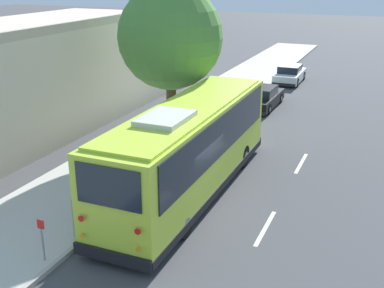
{
  "coord_description": "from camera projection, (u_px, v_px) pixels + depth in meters",
  "views": [
    {
      "loc": [
        -13.76,
        -6.03,
        7.88
      ],
      "look_at": [
        2.89,
        1.02,
        1.3
      ],
      "focal_mm": 45.0,
      "sensor_mm": 36.0,
      "label": 1
    }
  ],
  "objects": [
    {
      "name": "lane_stripe_mid",
      "position": [
        265.0,
        228.0,
        15.56
      ],
      "size": [
        2.4,
        0.14,
        0.01
      ],
      "primitive_type": "cube",
      "color": "silver",
      "rests_on": "ground"
    },
    {
      "name": "sidewalk_slab",
      "position": [
        86.0,
        187.0,
        18.33
      ],
      "size": [
        80.0,
        4.23,
        0.15
      ],
      "primitive_type": "cube",
      "color": "beige",
      "rests_on": "ground"
    },
    {
      "name": "parked_sedan_white",
      "position": [
        290.0,
        74.0,
        35.35
      ],
      "size": [
        4.18,
        1.81,
        1.31
      ],
      "rotation": [
        0.0,
        0.0,
        0.01
      ],
      "color": "silver",
      "rests_on": "ground"
    },
    {
      "name": "curb_strip",
      "position": [
        136.0,
        197.0,
        17.53
      ],
      "size": [
        80.0,
        0.14,
        0.15
      ],
      "primitive_type": "cube",
      "color": "#AAA69D",
      "rests_on": "ground"
    },
    {
      "name": "shuttle_bus",
      "position": [
        189.0,
        145.0,
        17.39
      ],
      "size": [
        10.98,
        2.69,
        3.54
      ],
      "rotation": [
        0.0,
        0.0,
        -0.0
      ],
      "color": "#BCDB38",
      "rests_on": "ground"
    },
    {
      "name": "street_tree",
      "position": [
        171.0,
        29.0,
        21.64
      ],
      "size": [
        4.76,
        4.76,
        7.96
      ],
      "color": "brown",
      "rests_on": "sidewalk_slab"
    },
    {
      "name": "lane_stripe_ahead",
      "position": [
        301.0,
        163.0,
        20.75
      ],
      "size": [
        2.4,
        0.14,
        0.01
      ],
      "primitive_type": "cube",
      "color": "silver",
      "rests_on": "ground"
    },
    {
      "name": "ground_plane",
      "position": [
        187.0,
        209.0,
        16.81
      ],
      "size": [
        160.0,
        160.0,
        0.0
      ],
      "primitive_type": "plane",
      "color": "#474749"
    },
    {
      "name": "parked_sedan_black",
      "position": [
        263.0,
        98.0,
        28.97
      ],
      "size": [
        4.52,
        1.71,
        1.28
      ],
      "rotation": [
        0.0,
        0.0,
        -0.01
      ],
      "color": "black",
      "rests_on": "ground"
    },
    {
      "name": "sign_post_near",
      "position": [
        42.0,
        240.0,
        13.35
      ],
      "size": [
        0.06,
        0.22,
        1.29
      ],
      "color": "gray",
      "rests_on": "sidewalk_slab"
    },
    {
      "name": "sign_post_far",
      "position": [
        73.0,
        219.0,
        14.6
      ],
      "size": [
        0.06,
        0.06,
        1.21
      ],
      "color": "gray",
      "rests_on": "sidewalk_slab"
    },
    {
      "name": "building_backdrop",
      "position": [
        7.0,
        80.0,
        24.33
      ],
      "size": [
        23.33,
        8.2,
        5.62
      ],
      "color": "beige",
      "rests_on": "ground"
    }
  ]
}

